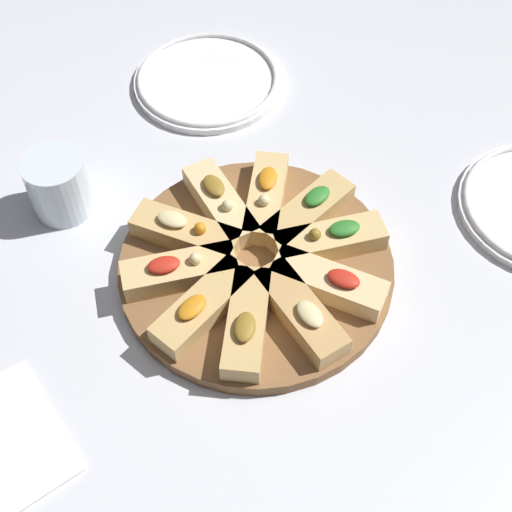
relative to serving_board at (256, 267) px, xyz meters
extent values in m
plane|color=silver|center=(0.00, 0.00, -0.01)|extent=(3.00, 3.00, 0.00)
cylinder|color=brown|center=(0.00, 0.00, 0.00)|extent=(0.32, 0.32, 0.02)
cube|color=#DBB775|center=(-0.06, -0.06, 0.02)|extent=(0.12, 0.12, 0.03)
ellipsoid|color=red|center=(-0.07, -0.08, 0.04)|extent=(0.04, 0.04, 0.01)
sphere|color=beige|center=(-0.05, -0.05, 0.04)|extent=(0.01, 0.01, 0.01)
cube|color=tan|center=(-0.01, -0.09, 0.02)|extent=(0.06, 0.13, 0.03)
ellipsoid|color=orange|center=(-0.01, -0.10, 0.04)|extent=(0.03, 0.04, 0.01)
cube|color=tan|center=(0.04, -0.08, 0.02)|extent=(0.09, 0.13, 0.03)
ellipsoid|color=olive|center=(0.05, -0.09, 0.04)|extent=(0.04, 0.04, 0.01)
cube|color=tan|center=(0.08, -0.04, 0.02)|extent=(0.13, 0.09, 0.03)
ellipsoid|color=beige|center=(0.10, -0.04, 0.04)|extent=(0.04, 0.04, 0.01)
cube|color=#E5C689|center=(0.09, 0.01, 0.02)|extent=(0.13, 0.06, 0.03)
ellipsoid|color=red|center=(0.10, 0.02, 0.04)|extent=(0.04, 0.03, 0.01)
cube|color=#DBB775|center=(0.06, 0.07, 0.02)|extent=(0.12, 0.12, 0.03)
ellipsoid|color=#2D7A28|center=(0.07, 0.08, 0.04)|extent=(0.04, 0.04, 0.01)
sphere|color=olive|center=(0.05, 0.05, 0.04)|extent=(0.01, 0.01, 0.01)
cube|color=tan|center=(0.02, 0.09, 0.02)|extent=(0.06, 0.13, 0.03)
ellipsoid|color=#2D7A28|center=(0.02, 0.10, 0.04)|extent=(0.03, 0.04, 0.01)
cube|color=#DBB775|center=(-0.04, 0.08, 0.02)|extent=(0.09, 0.13, 0.03)
ellipsoid|color=orange|center=(-0.04, 0.09, 0.04)|extent=(0.04, 0.04, 0.01)
sphere|color=beige|center=(-0.03, 0.06, 0.04)|extent=(0.01, 0.01, 0.01)
cube|color=#E5C689|center=(-0.08, 0.04, 0.02)|extent=(0.13, 0.10, 0.03)
ellipsoid|color=olive|center=(-0.09, 0.05, 0.04)|extent=(0.04, 0.04, 0.01)
sphere|color=beige|center=(-0.06, 0.03, 0.04)|extent=(0.01, 0.01, 0.01)
cube|color=tan|center=(-0.09, -0.02, 0.02)|extent=(0.13, 0.06, 0.03)
ellipsoid|color=beige|center=(-0.10, -0.02, 0.04)|extent=(0.04, 0.03, 0.01)
sphere|color=orange|center=(-0.07, -0.01, 0.04)|extent=(0.01, 0.01, 0.01)
cylinder|color=white|center=(-0.24, 0.24, 0.00)|extent=(0.21, 0.21, 0.01)
torus|color=white|center=(-0.24, 0.24, 0.00)|extent=(0.20, 0.20, 0.01)
cylinder|color=silver|center=(-0.26, -0.05, 0.03)|extent=(0.07, 0.07, 0.08)
camera|label=1|loc=(0.26, -0.40, 0.68)|focal=50.00mm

